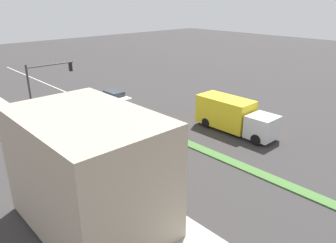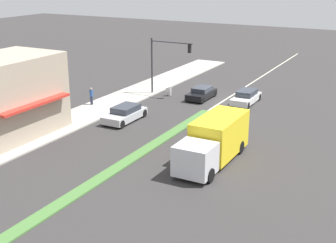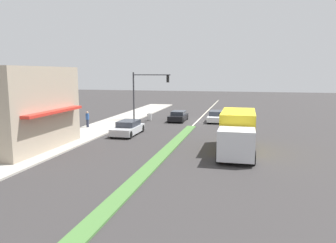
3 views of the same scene
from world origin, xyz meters
The scene contains 12 objects.
ground_plane centered at (0.00, 18.00, 0.00)m, with size 160.00×160.00×0.00m, color #333030.
sidewalk_right centered at (9.00, 18.50, 0.06)m, with size 4.00×73.00×0.12m, color #A8A399.
median_strip centered at (0.00, 27.00, 0.05)m, with size 0.90×46.00×0.10m, color #477538.
lane_marking_center centered at (0.00, 0.00, 0.00)m, with size 0.16×60.00×0.01m, color beige.
building_corner_store centered at (10.89, 17.00, 3.12)m, with size 6.13×8.33×6.01m.
traffic_signal_main centered at (6.12, 0.77, 3.90)m, with size 4.59×0.34×5.60m.
pedestrian centered at (10.28, 7.37, 0.97)m, with size 0.34×0.34×1.62m.
warning_aframe_sign centered at (5.63, 0.71, 0.43)m, with size 0.45×0.53×0.84m.
delivery_truck centered at (-5.00, 14.17, 1.47)m, with size 2.44×7.50×2.87m.
sedan_silver centered at (5.00, 9.73, 0.63)m, with size 1.91×4.38×1.30m.
suv_black centered at (2.20, 0.28, 0.57)m, with size 1.78×3.85×1.18m.
van_white centered at (-2.20, -0.28, 0.61)m, with size 1.75×4.25×1.26m.
Camera 2 is at (-16.05, 41.13, 12.33)m, focal length 50.00 mm.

